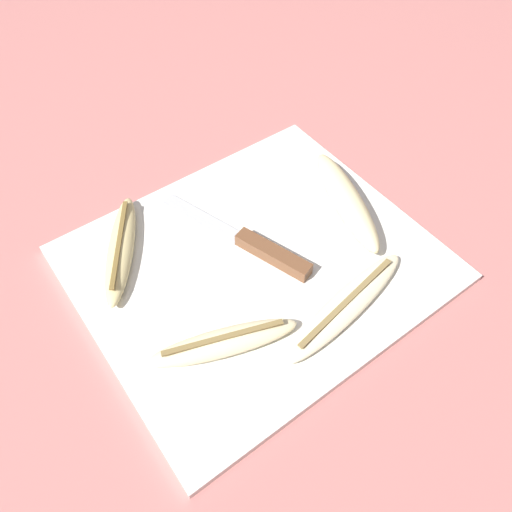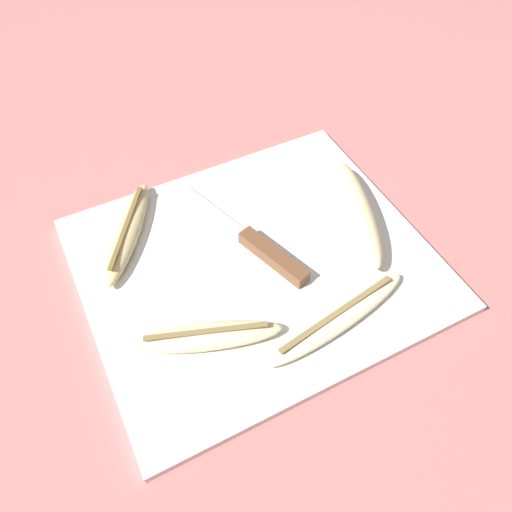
{
  "view_description": "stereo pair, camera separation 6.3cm",
  "coord_description": "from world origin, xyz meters",
  "px_view_note": "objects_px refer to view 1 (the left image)",
  "views": [
    {
      "loc": [
        -0.23,
        -0.31,
        0.52
      ],
      "look_at": [
        0.0,
        0.0,
        0.02
      ],
      "focal_mm": 35.0,
      "sensor_mm": 36.0,
      "label": 1
    },
    {
      "loc": [
        -0.17,
        -0.34,
        0.52
      ],
      "look_at": [
        0.0,
        0.0,
        0.02
      ],
      "focal_mm": 35.0,
      "sensor_mm": 36.0,
      "label": 2
    }
  ],
  "objects_px": {
    "knife": "(260,247)",
    "banana_cream_curved": "(224,342)",
    "banana_soft_right": "(347,201)",
    "banana_spotted_left": "(121,248)",
    "banana_bright_far": "(346,305)"
  },
  "relations": [
    {
      "from": "banana_spotted_left",
      "to": "banana_cream_curved",
      "type": "relative_size",
      "value": 0.96
    },
    {
      "from": "banana_cream_curved",
      "to": "banana_bright_far",
      "type": "bearing_deg",
      "value": -16.75
    },
    {
      "from": "knife",
      "to": "banana_soft_right",
      "type": "relative_size",
      "value": 1.18
    },
    {
      "from": "banana_spotted_left",
      "to": "banana_soft_right",
      "type": "bearing_deg",
      "value": -21.87
    },
    {
      "from": "banana_spotted_left",
      "to": "banana_bright_far",
      "type": "bearing_deg",
      "value": -53.04
    },
    {
      "from": "banana_spotted_left",
      "to": "banana_cream_curved",
      "type": "xyz_separation_m",
      "value": [
        0.03,
        -0.19,
        0.0
      ]
    },
    {
      "from": "knife",
      "to": "banana_cream_curved",
      "type": "distance_m",
      "value": 0.14
    },
    {
      "from": "banana_soft_right",
      "to": "banana_spotted_left",
      "type": "bearing_deg",
      "value": 158.13
    },
    {
      "from": "knife",
      "to": "banana_bright_far",
      "type": "height_order",
      "value": "same"
    },
    {
      "from": "knife",
      "to": "banana_cream_curved",
      "type": "height_order",
      "value": "banana_cream_curved"
    },
    {
      "from": "banana_cream_curved",
      "to": "banana_spotted_left",
      "type": "bearing_deg",
      "value": 99.28
    },
    {
      "from": "knife",
      "to": "banana_bright_far",
      "type": "relative_size",
      "value": 1.08
    },
    {
      "from": "banana_spotted_left",
      "to": "banana_bright_far",
      "type": "distance_m",
      "value": 0.29
    },
    {
      "from": "banana_bright_far",
      "to": "banana_spotted_left",
      "type": "bearing_deg",
      "value": 126.96
    },
    {
      "from": "banana_spotted_left",
      "to": "banana_soft_right",
      "type": "height_order",
      "value": "banana_soft_right"
    }
  ]
}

